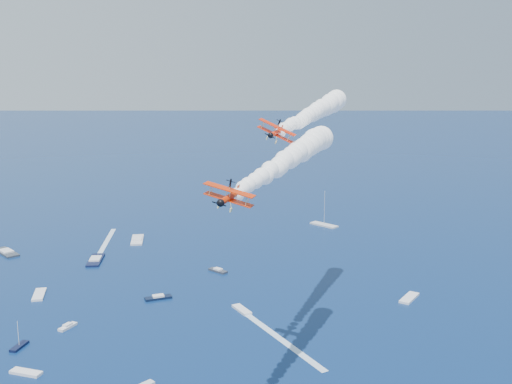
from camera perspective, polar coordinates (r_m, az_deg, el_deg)
biplane_lead at (r=128.58m, az=1.90°, el=5.62°), size 11.83×12.41×8.51m
biplane_trail at (r=96.62m, az=-2.52°, el=-0.49°), size 11.60×12.32×7.35m
smoke_trail_lead at (r=154.68m, az=5.37°, el=7.38°), size 57.53×55.58×9.99m
smoke_trail_trail at (r=121.56m, az=2.92°, el=3.03°), size 57.52×55.19×9.99m
spectator_boats at (r=209.09m, az=-17.03°, el=-8.46°), size 213.47×180.02×0.70m
boat_wakes at (r=187.66m, az=-18.82°, el=-11.05°), size 128.20×151.84×0.04m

